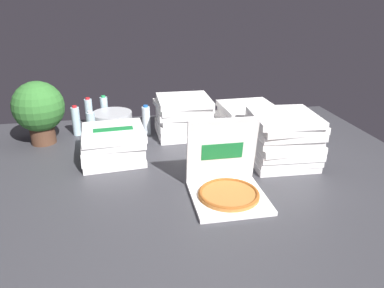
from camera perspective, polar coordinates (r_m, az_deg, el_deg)
The scene contains 13 objects.
ground_plane at distance 2.44m, azimuth -0.71°, elevation -4.23°, with size 3.20×2.40×0.02m, color #38383D.
open_pizza_box at distance 2.11m, azimuth 5.43°, elevation -5.97°, with size 0.42×0.43×0.44m.
pizza_stack_center_far at distance 2.98m, azimuth 8.49°, elevation 3.57°, with size 0.45×0.46×0.26m.
pizza_stack_right_mid at distance 2.61m, azimuth -12.26°, elevation -0.02°, with size 0.47×0.47×0.22m.
pizza_stack_left_far at distance 2.54m, azimuth 14.07°, elevation 0.84°, with size 0.46×0.46×0.35m.
pizza_stack_left_near at distance 3.00m, azimuth -1.39°, elevation 4.40°, with size 0.46×0.46×0.31m.
ice_bucket at distance 3.17m, azimuth -12.33°, elevation 3.47°, with size 0.34×0.34×0.16m, color #B7BABF.
water_bottle_0 at distance 3.34m, azimuth -15.79°, elevation 4.84°, with size 0.07×0.07×0.25m.
water_bottle_1 at distance 3.13m, azimuth -17.65°, elevation 3.44°, with size 0.07×0.07×0.25m.
water_bottle_2 at distance 3.02m, azimuth -7.16°, elevation 3.68°, with size 0.07×0.07×0.25m.
water_bottle_3 at distance 3.37m, azimuth -13.52°, elevation 5.24°, with size 0.07×0.07×0.25m.
water_bottle_4 at distance 2.96m, azimuth -15.41°, elevation 2.64°, with size 0.07×0.07×0.25m.
potted_plant at distance 3.00m, azimuth -22.82°, elevation 5.10°, with size 0.38×0.38×0.49m.
Camera 1 is at (-0.37, -2.14, 1.09)m, focal length 34.14 mm.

